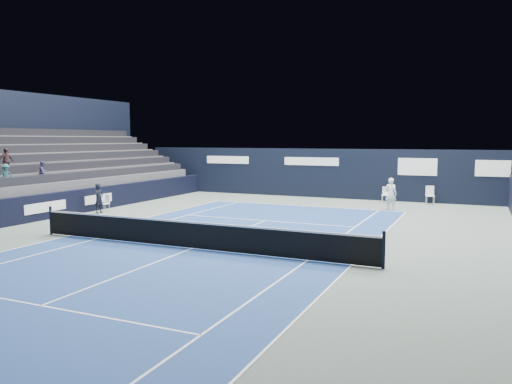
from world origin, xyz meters
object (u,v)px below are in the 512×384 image
folding_chair_back_b (430,194)px  tennis_player (391,194)px  folding_chair_back_a (386,193)px  tennis_net (192,234)px  line_judge_chair (106,202)px

folding_chair_back_b → tennis_player: bearing=-129.9°
folding_chair_back_a → tennis_net: bearing=-105.8°
folding_chair_back_b → tennis_player: size_ratio=0.62×
tennis_player → line_judge_chair: bearing=-154.0°
tennis_net → folding_chair_back_a: bearing=76.1°
line_judge_chair → tennis_player: size_ratio=0.51×
folding_chair_back_a → folding_chair_back_b: size_ratio=0.88×
line_judge_chair → tennis_player: tennis_player is taller
folding_chair_back_a → tennis_player: tennis_player is taller
folding_chair_back_a → tennis_net: 15.96m
line_judge_chair → tennis_net: bearing=-18.2°
folding_chair_back_b → tennis_net: tennis_net is taller
line_judge_chair → tennis_net: tennis_net is taller
folding_chair_back_a → line_judge_chair: (-12.55, -9.65, -0.04)m
folding_chair_back_a → folding_chair_back_b: (2.46, 0.18, 0.07)m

